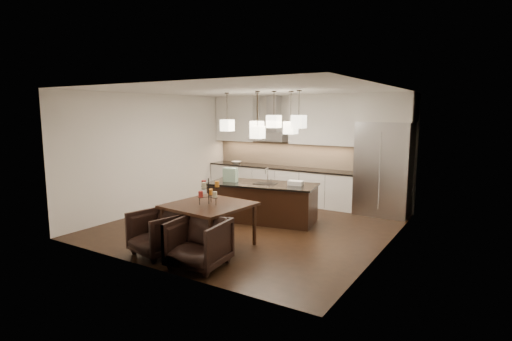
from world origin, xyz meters
The scene contains 37 objects.
floor centered at (0.00, 0.00, -0.01)m, with size 5.50×5.50×0.02m, color black.
ceiling centered at (0.00, 0.00, 2.81)m, with size 5.50×5.50×0.02m, color white.
wall_back centered at (0.00, 2.76, 1.40)m, with size 5.50×0.02×2.80m, color silver.
wall_front centered at (0.00, -2.76, 1.40)m, with size 5.50×0.02×2.80m, color silver.
wall_left centered at (-2.76, 0.00, 1.40)m, with size 0.02×5.50×2.80m, color silver.
wall_right centered at (2.76, 0.00, 1.40)m, with size 0.02×5.50×2.80m, color silver.
refrigerator centered at (2.10, 2.38, 1.07)m, with size 1.20×0.72×2.15m, color #B7B7BA.
fridge_panel centered at (2.10, 2.38, 2.47)m, with size 1.26×0.72×0.65m, color silver.
lower_cabinets centered at (-0.62, 2.43, 0.44)m, with size 4.21×0.62×0.88m, color silver.
countertop centered at (-0.62, 2.43, 0.90)m, with size 4.21×0.66×0.04m, color black.
backsplash centered at (-0.62, 2.73, 1.24)m, with size 4.21×0.02×0.63m, color #C7AF92.
upper_cab_left centered at (-2.10, 2.57, 2.17)m, with size 1.25×0.35×1.25m, color silver.
upper_cab_right centered at (0.55, 2.57, 2.17)m, with size 1.86×0.35×1.25m, color silver.
hood_canopy centered at (-0.93, 2.48, 1.72)m, with size 0.90×0.52×0.24m, color #B7B7BA.
hood_chimney centered at (-0.93, 2.59, 2.32)m, with size 0.30×0.28×0.96m, color #B7B7BA.
fruit_bowl centered at (-2.01, 2.38, 0.95)m, with size 0.26×0.26×0.06m, color silver.
island_body centered at (0.00, 0.47, 0.40)m, with size 2.27×0.91×0.80m, color black.
island_top centered at (0.00, 0.47, 0.82)m, with size 2.34×0.98×0.04m, color black.
faucet centered at (0.07, 0.58, 1.01)m, with size 0.09×0.22×0.34m, color silver, non-canonical shape.
tote_bag centered at (-0.71, 0.27, 0.99)m, with size 0.31×0.16×0.31m, color #206138.
food_container centered at (0.70, 0.67, 0.88)m, with size 0.31×0.22×0.09m, color silver.
dining_table centered at (0.09, -1.50, 0.39)m, with size 1.30×1.30×0.78m, color black, non-canonical shape.
candelabra centered at (0.09, -1.50, 1.01)m, with size 0.37×0.37×0.46m, color black, non-canonical shape.
candle_a centered at (0.23, -1.52, 0.96)m, with size 0.08×0.08×0.10m, color beige.
candle_b centered at (0.03, -1.37, 0.96)m, with size 0.08×0.08×0.10m, color orange.
candle_c centered at (0.00, -1.62, 0.96)m, with size 0.08×0.08×0.10m, color #A92B27.
candle_d centered at (0.21, -1.42, 1.13)m, with size 0.08×0.08×0.10m, color orange.
candle_e centered at (-0.05, -1.47, 1.13)m, with size 0.08×0.08×0.10m, color #A92B27.
candle_f centered at (0.10, -1.64, 1.13)m, with size 0.08×0.08×0.10m, color beige.
armchair_left centered at (-0.41, -2.25, 0.37)m, with size 0.79×0.81×0.74m, color black.
armchair_right centered at (0.53, -2.32, 0.38)m, with size 0.81×0.83×0.76m, color black.
pendant_a centered at (-0.96, 0.51, 2.07)m, with size 0.24×0.24×0.26m, color #EDE3C3.
pendant_b centered at (-0.37, 0.83, 2.04)m, with size 0.24×0.24×0.26m, color #EDE3C3.
pendant_c centered at (0.31, 0.41, 2.18)m, with size 0.24×0.24×0.26m, color #EDE3C3.
pendant_d centered at (0.60, 0.61, 2.05)m, with size 0.24×0.24×0.26m, color #EDE3C3.
pendant_e centered at (0.92, 0.33, 2.18)m, with size 0.24×0.24×0.26m, color #EDE3C3.
pendant_f centered at (0.02, 0.23, 1.95)m, with size 0.24×0.24×0.26m, color #EDE3C3.
Camera 1 is at (4.40, -6.86, 2.38)m, focal length 28.00 mm.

